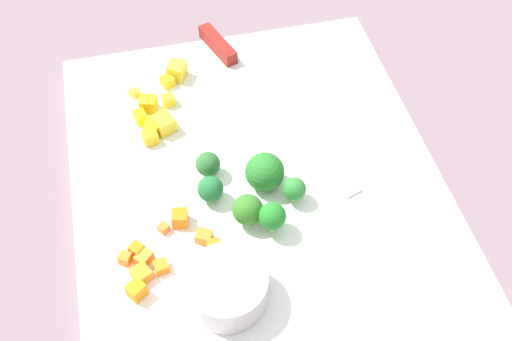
{
  "coord_description": "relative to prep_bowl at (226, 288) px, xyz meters",
  "views": [
    {
      "loc": [
        -0.42,
        0.1,
        0.56
      ],
      "look_at": [
        0.0,
        0.0,
        0.02
      ],
      "focal_mm": 44.48,
      "sensor_mm": 36.0,
      "label": 1
    }
  ],
  "objects": [
    {
      "name": "carrot_dice_3",
      "position": [
        0.02,
        0.08,
        -0.01
      ],
      "size": [
        0.02,
        0.02,
        0.02
      ],
      "primitive_type": "cube",
      "rotation": [
        0.0,
        0.0,
        0.63
      ],
      "color": "orange",
      "rests_on": "cutting_board"
    },
    {
      "name": "chef_knife",
      "position": [
        0.29,
        -0.09,
        -0.01
      ],
      "size": [
        0.31,
        0.12,
        0.02
      ],
      "rotation": [
        0.0,
        0.0,
        3.48
      ],
      "color": "silver",
      "rests_on": "cutting_board"
    },
    {
      "name": "carrot_dice_2",
      "position": [
        0.07,
        0.08,
        -0.01
      ],
      "size": [
        0.02,
        0.02,
        0.01
      ],
      "primitive_type": "cube",
      "rotation": [
        0.0,
        0.0,
        0.79
      ],
      "color": "orange",
      "rests_on": "cutting_board"
    },
    {
      "name": "ground_plane",
      "position": [
        0.14,
        -0.06,
        -0.03
      ],
      "size": [
        4.0,
        4.0,
        0.0
      ],
      "primitive_type": "plane",
      "color": "slate"
    },
    {
      "name": "carrot_dice_8",
      "position": [
        0.04,
        0.08,
        -0.01
      ],
      "size": [
        0.02,
        0.02,
        0.01
      ],
      "primitive_type": "cube",
      "rotation": [
        0.0,
        0.0,
        2.04
      ],
      "color": "orange",
      "rests_on": "cutting_board"
    },
    {
      "name": "carrot_dice_4",
      "position": [
        0.05,
        0.0,
        -0.01
      ],
      "size": [
        0.02,
        0.02,
        0.01
      ],
      "primitive_type": "cube",
      "rotation": [
        0.0,
        0.0,
        2.93
      ],
      "color": "orange",
      "rests_on": "cutting_board"
    },
    {
      "name": "carrot_dice_9",
      "position": [
        0.06,
        0.09,
        -0.01
      ],
      "size": [
        0.02,
        0.02,
        0.01
      ],
      "primitive_type": "cube",
      "rotation": [
        0.0,
        0.0,
        1.04
      ],
      "color": "orange",
      "rests_on": "cutting_board"
    },
    {
      "name": "carrot_dice_6",
      "position": [
        0.1,
        0.03,
        -0.01
      ],
      "size": [
        0.02,
        0.02,
        0.02
      ],
      "primitive_type": "cube",
      "rotation": [
        0.0,
        0.0,
        1.39
      ],
      "color": "orange",
      "rests_on": "cutting_board"
    },
    {
      "name": "cutting_board",
      "position": [
        0.14,
        -0.06,
        -0.02
      ],
      "size": [
        0.48,
        0.4,
        0.01
      ],
      "primitive_type": "cube",
      "color": "white",
      "rests_on": "ground_plane"
    },
    {
      "name": "carrot_dice_5",
      "position": [
        0.09,
        0.05,
        -0.01
      ],
      "size": [
        0.01,
        0.01,
        0.01
      ],
      "primitive_type": "cube",
      "rotation": [
        0.0,
        0.0,
        0.61
      ],
      "color": "orange",
      "rests_on": "cutting_board"
    },
    {
      "name": "carrot_dice_1",
      "position": [
        0.07,
        0.01,
        -0.01
      ],
      "size": [
        0.02,
        0.02,
        0.01
      ],
      "primitive_type": "cube",
      "rotation": [
        0.0,
        0.0,
        1.08
      ],
      "color": "orange",
      "rests_on": "cutting_board"
    },
    {
      "name": "prep_bowl",
      "position": [
        0.0,
        0.0,
        0.0
      ],
      "size": [
        0.08,
        0.08,
        0.04
      ],
      "primitive_type": "cylinder",
      "color": "#BEB4BD",
      "rests_on": "cutting_board"
    },
    {
      "name": "pepper_dice_8",
      "position": [
        0.23,
        0.04,
        -0.01
      ],
      "size": [
        0.02,
        0.02,
        0.01
      ],
      "primitive_type": "cube",
      "rotation": [
        0.0,
        0.0,
        2.71
      ],
      "color": "yellow",
      "rests_on": "cutting_board"
    },
    {
      "name": "broccoli_floret_5",
      "position": [
        0.1,
        -0.09,
        -0.0
      ],
      "size": [
        0.02,
        0.02,
        0.03
      ],
      "color": "#88C25F",
      "rests_on": "cutting_board"
    },
    {
      "name": "broccoli_floret_2",
      "position": [
        0.07,
        -0.06,
        0.0
      ],
      "size": [
        0.03,
        0.03,
        0.04
      ],
      "color": "#85B462",
      "rests_on": "cutting_board"
    },
    {
      "name": "pepper_dice_7",
      "position": [
        0.21,
        0.05,
        -0.01
      ],
      "size": [
        0.02,
        0.02,
        0.01
      ],
      "primitive_type": "cube",
      "rotation": [
        0.0,
        0.0,
        0.19
      ],
      "color": "yellow",
      "rests_on": "cutting_board"
    },
    {
      "name": "carrot_dice_7",
      "position": [
        0.04,
        0.06,
        -0.01
      ],
      "size": [
        0.02,
        0.02,
        0.01
      ],
      "primitive_type": "cube",
      "rotation": [
        0.0,
        0.0,
        1.75
      ],
      "color": "orange",
      "rests_on": "cutting_board"
    },
    {
      "name": "broccoli_floret_3",
      "position": [
        0.12,
        -0.07,
        0.0
      ],
      "size": [
        0.04,
        0.04,
        0.04
      ],
      "color": "#85BC58",
      "rests_on": "cutting_board"
    },
    {
      "name": "pepper_dice_2",
      "position": [
        0.25,
        0.05,
        -0.01
      ],
      "size": [
        0.02,
        0.02,
        0.01
      ],
      "primitive_type": "cube",
      "rotation": [
        0.0,
        0.0,
        1.83
      ],
      "color": "yellow",
      "rests_on": "cutting_board"
    },
    {
      "name": "broccoli_floret_0",
      "position": [
        0.12,
        -0.01,
        -0.0
      ],
      "size": [
        0.03,
        0.03,
        0.03
      ],
      "color": "#89B85E",
      "rests_on": "cutting_board"
    },
    {
      "name": "pepper_dice_6",
      "position": [
        0.29,
        0.06,
        -0.01
      ],
      "size": [
        0.01,
        0.01,
        0.01
      ],
      "primitive_type": "cube",
      "rotation": [
        0.0,
        0.0,
        2.21
      ],
      "color": "yellow",
      "rests_on": "cutting_board"
    },
    {
      "name": "pepper_dice_1",
      "position": [
        0.23,
        0.03,
        -0.01
      ],
      "size": [
        0.03,
        0.03,
        0.02
      ],
      "primitive_type": "cube",
      "rotation": [
        0.0,
        0.0,
        0.4
      ],
      "color": "yellow",
      "rests_on": "cutting_board"
    },
    {
      "name": "pepper_dice_5",
      "position": [
        0.31,
        -0.0,
        -0.01
      ],
      "size": [
        0.03,
        0.03,
        0.02
      ],
      "primitive_type": "cube",
      "rotation": [
        0.0,
        0.0,
        2.65
      ],
      "color": "yellow",
      "rests_on": "cutting_board"
    },
    {
      "name": "pepper_dice_3",
      "position": [
        0.3,
        0.01,
        -0.01
      ],
      "size": [
        0.02,
        0.02,
        0.01
      ],
      "primitive_type": "cube",
      "rotation": [
        0.0,
        0.0,
        1.94
      ],
      "color": "yellow",
      "rests_on": "cutting_board"
    },
    {
      "name": "carrot_dice_0",
      "position": [
        0.06,
        0.07,
        -0.01
      ],
      "size": [
        0.02,
        0.02,
        0.01
      ],
      "primitive_type": "cube",
      "rotation": [
        0.0,
        0.0,
        2.35
      ],
      "color": "orange",
      "rests_on": "cutting_board"
    },
    {
      "name": "pepper_dice_4",
      "position": [
        0.27,
        0.04,
        -0.01
      ],
      "size": [
        0.02,
        0.02,
        0.02
      ],
      "primitive_type": "cube",
      "rotation": [
        0.0,
        0.0,
        1.23
      ],
      "color": "yellow",
      "rests_on": "cutting_board"
    },
    {
      "name": "pepper_dice_0",
      "position": [
        0.27,
        0.02,
        -0.01
      ],
      "size": [
        0.02,
        0.02,
        0.01
      ],
      "primitive_type": "cube",
      "rotation": [
        0.0,
        0.0,
        1.82
      ],
      "color": "yellow",
      "rests_on": "cutting_board"
    },
    {
      "name": "broccoli_floret_4",
      "position": [
        0.15,
        -0.01,
        -0.0
      ],
      "size": [
        0.03,
        0.03,
        0.03
      ],
      "color": "#8CAB6C",
      "rests_on": "cutting_board"
    },
    {
      "name": "broccoli_floret_1",
      "position": [
        0.08,
        -0.04,
        0.0
      ],
      "size": [
        0.03,
        0.03,
        0.04
      ],
      "color": "#95AF6D",
      "rests_on": "cutting_board"
    }
  ]
}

